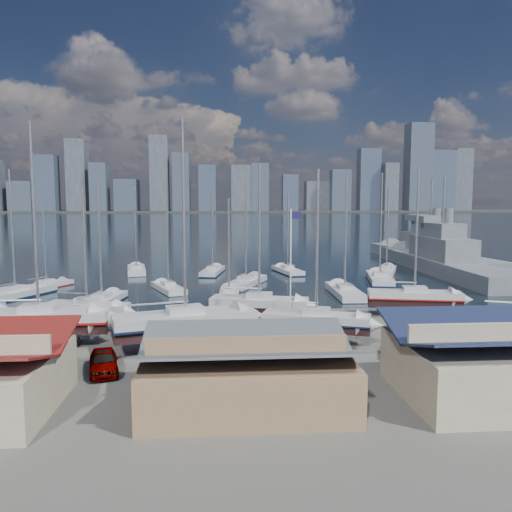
{
  "coord_description": "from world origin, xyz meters",
  "views": [
    {
      "loc": [
        -1.59,
        -54.3,
        11.84
      ],
      "look_at": [
        3.06,
        8.0,
        5.14
      ],
      "focal_mm": 35.0,
      "sensor_mm": 36.0,
      "label": 1
    }
  ],
  "objects": [
    {
      "name": "naval_ship_east",
      "position": [
        36.23,
        27.52,
        1.66
      ],
      "size": [
        7.79,
        44.17,
        17.96
      ],
      "rotation": [
        0.0,
        0.0,
        1.55
      ],
      "color": "slate",
      "rests_on": "water"
    },
    {
      "name": "naval_ship_west",
      "position": [
        39.94,
        40.89,
        1.66
      ],
      "size": [
        11.28,
        42.07,
        17.74
      ],
      "rotation": [
        0.0,
        0.0,
        1.68
      ],
      "color": "slate",
      "rests_on": "water"
    },
    {
      "name": "shed_blue",
      "position": [
        16.0,
        -26.0,
        2.42
      ],
      "size": [
        13.65,
        9.45,
        4.71
      ],
      "color": "#BFB293",
      "rests_on": "ground"
    },
    {
      "name": "sailboat_moored_8",
      "position": [
        9.9,
        28.17,
        0.31
      ],
      "size": [
        4.62,
        9.74,
        14.05
      ],
      "rotation": [
        0.0,
        0.0,
        1.79
      ],
      "color": "black",
      "rests_on": "water"
    },
    {
      "name": "sailboat_moored_6",
      "position": [
        -0.37,
        7.03,
        0.31
      ],
      "size": [
        2.89,
        8.79,
        12.96
      ],
      "rotation": [
        0.0,
        0.0,
        1.52
      ],
      "color": "black",
      "rests_on": "water"
    },
    {
      "name": "sailboat_moored_10",
      "position": [
        22.39,
        17.98,
        0.31
      ],
      "size": [
        5.47,
        11.75,
        16.96
      ],
      "rotation": [
        0.0,
        0.0,
        1.36
      ],
      "color": "black",
      "rests_on": "water"
    },
    {
      "name": "sailboat_cradle_2",
      "position": [
        -14.03,
        -7.16,
        1.93
      ],
      "size": [
        8.25,
        4.36,
        13.2
      ],
      "rotation": [
        0.0,
        0.0,
        -0.28
      ],
      "color": "#2D2D33",
      "rests_on": "ground"
    },
    {
      "name": "sailboat_cradle_6",
      "position": [
        18.65,
        -4.62,
        2.04
      ],
      "size": [
        9.8,
        4.6,
        15.34
      ],
      "rotation": [
        0.0,
        0.0,
        -0.21
      ],
      "color": "#2D2D33",
      "rests_on": "ground"
    },
    {
      "name": "sailboat_moored_11",
      "position": [
        26.15,
        26.0,
        0.31
      ],
      "size": [
        6.67,
        10.42,
        15.15
      ],
      "rotation": [
        0.0,
        0.0,
        1.16
      ],
      "color": "black",
      "rests_on": "water"
    },
    {
      "name": "far_shore",
      "position": [
        0.0,
        560.0,
        1.1
      ],
      "size": [
        1400.0,
        80.0,
        2.2
      ],
      "primitive_type": "cube",
      "color": "#2D332D",
      "rests_on": "ground"
    },
    {
      "name": "skyline",
      "position": [
        -7.83,
        553.76,
        39.09
      ],
      "size": [
        639.14,
        43.8,
        107.69
      ],
      "color": "#475166",
      "rests_on": "far_shore"
    },
    {
      "name": "car_d",
      "position": [
        12.33,
        -18.47,
        0.79
      ],
      "size": [
        3.87,
        5.9,
        1.59
      ],
      "primitive_type": "imported",
      "rotation": [
        0.0,
        0.0,
        -0.33
      ],
      "color": "gray",
      "rests_on": "ground"
    },
    {
      "name": "ground",
      "position": [
        0.0,
        -10.0,
        0.0
      ],
      "size": [
        1400.0,
        1400.0,
        0.0
      ],
      "primitive_type": "plane",
      "color": "#605E59",
      "rests_on": "ground"
    },
    {
      "name": "car_c",
      "position": [
        1.96,
        -21.0,
        0.64
      ],
      "size": [
        2.82,
        4.88,
        1.28
      ],
      "primitive_type": "imported",
      "rotation": [
        0.0,
        0.0,
        0.16
      ],
      "color": "gray",
      "rests_on": "ground"
    },
    {
      "name": "car_b",
      "position": [
        -3.4,
        -20.21,
        0.7
      ],
      "size": [
        4.41,
        2.0,
        1.4
      ],
      "primitive_type": "imported",
      "rotation": [
        0.0,
        0.0,
        1.45
      ],
      "color": "gray",
      "rests_on": "ground"
    },
    {
      "name": "sailboat_moored_2",
      "position": [
        -15.52,
        30.28,
        0.32
      ],
      "size": [
        4.54,
        10.4,
        15.19
      ],
      "rotation": [
        0.0,
        0.0,
        1.75
      ],
      "color": "black",
      "rests_on": "water"
    },
    {
      "name": "sailboat_moored_0",
      "position": [
        -26.93,
        8.91,
        0.31
      ],
      "size": [
        7.59,
        11.36,
        16.6
      ],
      "rotation": [
        0.0,
        0.0,
        1.12
      ],
      "color": "black",
      "rests_on": "water"
    },
    {
      "name": "sailboat_moored_1",
      "position": [
        -25.5,
        15.83,
        0.31
      ],
      "size": [
        5.83,
        8.41,
        12.35
      ],
      "rotation": [
        0.0,
        0.0,
        1.1
      ],
      "color": "black",
      "rests_on": "water"
    },
    {
      "name": "sailboat_moored_7",
      "position": [
        2.23,
        15.92,
        0.32
      ],
      "size": [
        6.82,
        10.77,
        15.79
      ],
      "rotation": [
        0.0,
        0.0,
        1.17
      ],
      "color": "black",
      "rests_on": "water"
    },
    {
      "name": "sailboat_moored_4",
      "position": [
        -8.42,
        12.29,
        0.32
      ],
      "size": [
        5.68,
        9.19,
        13.45
      ],
      "rotation": [
        0.0,
        0.0,
        1.96
      ],
      "color": "black",
      "rests_on": "water"
    },
    {
      "name": "sailboat_cradle_4",
      "position": [
        2.26,
        -7.04,
        2.04
      ],
      "size": [
        9.74,
        4.86,
        15.36
      ],
      "rotation": [
        0.0,
        0.0,
        -0.25
      ],
      "color": "#2D2D33",
      "rests_on": "ground"
    },
    {
      "name": "flagpole",
      "position": [
        4.98,
        -9.65,
        6.44
      ],
      "size": [
        1.0,
        0.12,
        11.27
      ],
      "color": "white",
      "rests_on": "ground"
    },
    {
      "name": "water",
      "position": [
        0.0,
        300.0,
        -0.15
      ],
      "size": [
        1400.0,
        600.0,
        0.4
      ],
      "primitive_type": "cube",
      "color": "#172535",
      "rests_on": "ground"
    },
    {
      "name": "sailboat_moored_9",
      "position": [
        14.36,
        7.36,
        0.32
      ],
      "size": [
        3.28,
        10.89,
        16.34
      ],
      "rotation": [
        0.0,
        0.0,
        1.55
      ],
      "color": "black",
      "rests_on": "water"
    },
    {
      "name": "car_a",
      "position": [
        -9.7,
        -19.77,
        0.81
      ],
      "size": [
        2.99,
        5.06,
        1.62
      ],
      "primitive_type": "imported",
      "rotation": [
        0.0,
        0.0,
        0.24
      ],
      "color": "gray",
      "rests_on": "ground"
    },
    {
      "name": "shed_grey",
      "position": [
        0.0,
        -26.0,
        2.15
      ],
      "size": [
        12.6,
        8.4,
        4.17
      ],
      "color": "#8C6B4C",
      "rests_on": "ground"
    },
    {
      "name": "sailboat_moored_3",
      "position": [
        -15.17,
        3.64,
        0.31
      ],
      "size": [
        4.34,
        10.28,
        14.89
      ],
      "rotation": [
        0.0,
        0.0,
        1.41
      ],
      "color": "black",
      "rests_on": "water"
    },
    {
      "name": "sailboat_cradle_1",
      "position": [
        -16.42,
        -12.87,
        2.19
      ],
      "size": [
        11.52,
        3.56,
        18.27
      ],
      "rotation": [
        0.0,
        0.0,
        0.03
      ],
      "color": "#2D2D33",
      "rests_on": "ground"
    },
    {
      "name": "sailboat_moored_5",
      "position": [
        -2.68,
        28.1,
        0.31
      ],
      "size": [
        4.35,
        9.99,
        14.45
      ],
      "rotation": [
        0.0,
        0.0,
        1.4
      ],
      "color": "black",
      "rests_on": "water"
    },
    {
      "name": "sailboat_cradle_5",
      "position": [
        6.48,
        -13.9,
        2.0
      ],
      "size": [
        9.27,
        5.24,
        14.57
      ],
      "rotation": [
        0.0,
        0.0,
        -0.33
      ],
      "color": "#2D2D33",
      "rests_on": "ground"
    },
    {
      "name": "sailboat_cradle_3",
      "position": [
        -4.35,
        -14.49,
        2.2
      ],
      "size": [
        11.96,
        6.44,
        18.43
      ],
      "rotation": [
        0.0,
        0.0,
        0.3
      ],
      "color": "#2D2D33",
      "rests_on": "ground"
    }
  ]
}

